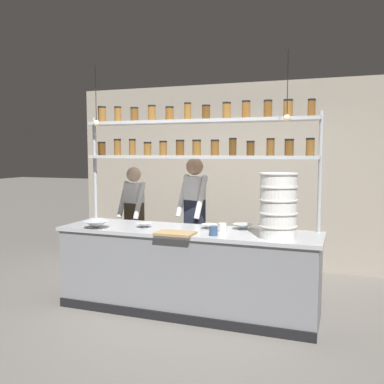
{
  "coord_description": "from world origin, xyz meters",
  "views": [
    {
      "loc": [
        1.63,
        -4.34,
        1.77
      ],
      "look_at": [
        -0.02,
        0.2,
        1.32
      ],
      "focal_mm": 40.0,
      "sensor_mm": 36.0,
      "label": 1
    }
  ],
  "objects_px": {
    "prep_bowl_near_left": "(96,225)",
    "prep_bowl_center_back": "(243,227)",
    "chef_center": "(194,215)",
    "prep_bowl_center_front": "(98,221)",
    "container_stack": "(278,206)",
    "prep_bowl_near_right": "(144,225)",
    "chef_left": "(134,216)",
    "serving_cup_by_board": "(223,227)",
    "spice_shelf_unit": "(197,142)",
    "prep_bowl_far_left": "(210,226)",
    "cutting_board": "(175,233)",
    "serving_cup_front": "(213,231)"
  },
  "relations": [
    {
      "from": "cutting_board",
      "to": "prep_bowl_far_left",
      "type": "bearing_deg",
      "value": 62.13
    },
    {
      "from": "prep_bowl_far_left",
      "to": "prep_bowl_near_right",
      "type": "bearing_deg",
      "value": -166.28
    },
    {
      "from": "container_stack",
      "to": "prep_bowl_near_left",
      "type": "distance_m",
      "value": 2.02
    },
    {
      "from": "prep_bowl_center_back",
      "to": "serving_cup_by_board",
      "type": "bearing_deg",
      "value": -128.33
    },
    {
      "from": "prep_bowl_center_front",
      "to": "container_stack",
      "type": "bearing_deg",
      "value": -4.44
    },
    {
      "from": "prep_bowl_near_right",
      "to": "serving_cup_by_board",
      "type": "relative_size",
      "value": 1.92
    },
    {
      "from": "prep_bowl_near_left",
      "to": "spice_shelf_unit",
      "type": "bearing_deg",
      "value": 31.06
    },
    {
      "from": "prep_bowl_near_left",
      "to": "serving_cup_front",
      "type": "bearing_deg",
      "value": 1.18
    },
    {
      "from": "chef_left",
      "to": "prep_bowl_far_left",
      "type": "distance_m",
      "value": 1.48
    },
    {
      "from": "prep_bowl_center_back",
      "to": "prep_bowl_near_right",
      "type": "height_order",
      "value": "prep_bowl_center_back"
    },
    {
      "from": "prep_bowl_center_front",
      "to": "serving_cup_by_board",
      "type": "xyz_separation_m",
      "value": [
        1.56,
        -0.03,
        0.02
      ]
    },
    {
      "from": "spice_shelf_unit",
      "to": "prep_bowl_center_back",
      "type": "height_order",
      "value": "spice_shelf_unit"
    },
    {
      "from": "prep_bowl_near_right",
      "to": "chef_left",
      "type": "bearing_deg",
      "value": 123.84
    },
    {
      "from": "prep_bowl_near_left",
      "to": "serving_cup_front",
      "type": "xyz_separation_m",
      "value": [
        1.36,
        0.03,
        0.01
      ]
    },
    {
      "from": "cutting_board",
      "to": "prep_bowl_center_back",
      "type": "xyz_separation_m",
      "value": [
        0.59,
        0.53,
        0.02
      ]
    },
    {
      "from": "chef_center",
      "to": "prep_bowl_near_right",
      "type": "relative_size",
      "value": 9.54
    },
    {
      "from": "chef_center",
      "to": "prep_bowl_far_left",
      "type": "distance_m",
      "value": 0.67
    },
    {
      "from": "chef_left",
      "to": "serving_cup_by_board",
      "type": "xyz_separation_m",
      "value": [
        1.49,
        -0.83,
        0.08
      ]
    },
    {
      "from": "chef_left",
      "to": "prep_bowl_far_left",
      "type": "relative_size",
      "value": 8.49
    },
    {
      "from": "prep_bowl_near_right",
      "to": "serving_cup_by_board",
      "type": "height_order",
      "value": "serving_cup_by_board"
    },
    {
      "from": "cutting_board",
      "to": "prep_bowl_center_front",
      "type": "relative_size",
      "value": 2.22
    },
    {
      "from": "prep_bowl_far_left",
      "to": "serving_cup_front",
      "type": "distance_m",
      "value": 0.4
    },
    {
      "from": "prep_bowl_near_right",
      "to": "serving_cup_front",
      "type": "xyz_separation_m",
      "value": [
        0.88,
        -0.19,
        0.03
      ]
    },
    {
      "from": "container_stack",
      "to": "spice_shelf_unit",
      "type": "bearing_deg",
      "value": 155.21
    },
    {
      "from": "serving_cup_front",
      "to": "prep_bowl_center_back",
      "type": "bearing_deg",
      "value": 66.36
    },
    {
      "from": "prep_bowl_center_front",
      "to": "serving_cup_front",
      "type": "distance_m",
      "value": 1.56
    },
    {
      "from": "prep_bowl_near_left",
      "to": "prep_bowl_center_front",
      "type": "distance_m",
      "value": 0.34
    },
    {
      "from": "prep_bowl_near_left",
      "to": "prep_bowl_center_back",
      "type": "xyz_separation_m",
      "value": [
        1.56,
        0.48,
        -0.01
      ]
    },
    {
      "from": "chef_left",
      "to": "prep_bowl_near_left",
      "type": "bearing_deg",
      "value": -72.06
    },
    {
      "from": "spice_shelf_unit",
      "to": "prep_bowl_center_back",
      "type": "xyz_separation_m",
      "value": [
        0.57,
        -0.11,
        -0.94
      ]
    },
    {
      "from": "serving_cup_by_board",
      "to": "prep_bowl_far_left",
      "type": "bearing_deg",
      "value": 145.26
    },
    {
      "from": "prep_bowl_center_back",
      "to": "prep_bowl_far_left",
      "type": "distance_m",
      "value": 0.37
    },
    {
      "from": "chef_center",
      "to": "serving_cup_front",
      "type": "xyz_separation_m",
      "value": [
        0.53,
        -0.93,
        -0.01
      ]
    },
    {
      "from": "prep_bowl_center_front",
      "to": "prep_bowl_near_right",
      "type": "bearing_deg",
      "value": -6.66
    },
    {
      "from": "container_stack",
      "to": "cutting_board",
      "type": "bearing_deg",
      "value": -170.4
    },
    {
      "from": "chef_center",
      "to": "prep_bowl_center_front",
      "type": "bearing_deg",
      "value": -128.9
    },
    {
      "from": "prep_bowl_center_front",
      "to": "serving_cup_by_board",
      "type": "distance_m",
      "value": 1.56
    },
    {
      "from": "spice_shelf_unit",
      "to": "cutting_board",
      "type": "xyz_separation_m",
      "value": [
        -0.02,
        -0.64,
        -0.95
      ]
    },
    {
      "from": "spice_shelf_unit",
      "to": "serving_cup_front",
      "type": "height_order",
      "value": "spice_shelf_unit"
    },
    {
      "from": "spice_shelf_unit",
      "to": "serving_cup_front",
      "type": "distance_m",
      "value": 1.14
    },
    {
      "from": "chef_center",
      "to": "spice_shelf_unit",
      "type": "bearing_deg",
      "value": -47.87
    },
    {
      "from": "prep_bowl_center_front",
      "to": "serving_cup_front",
      "type": "xyz_separation_m",
      "value": [
        1.53,
        -0.27,
        0.03
      ]
    },
    {
      "from": "container_stack",
      "to": "cutting_board",
      "type": "height_order",
      "value": "container_stack"
    },
    {
      "from": "cutting_board",
      "to": "serving_cup_front",
      "type": "distance_m",
      "value": 0.4
    },
    {
      "from": "prep_bowl_near_right",
      "to": "prep_bowl_center_front",
      "type": "bearing_deg",
      "value": 173.34
    },
    {
      "from": "serving_cup_front",
      "to": "chef_left",
      "type": "bearing_deg",
      "value": 143.87
    },
    {
      "from": "chef_center",
      "to": "prep_bowl_near_left",
      "type": "distance_m",
      "value": 1.26
    },
    {
      "from": "container_stack",
      "to": "prep_bowl_near_left",
      "type": "xyz_separation_m",
      "value": [
        -2.0,
        -0.13,
        -0.28
      ]
    },
    {
      "from": "prep_bowl_center_front",
      "to": "prep_bowl_center_back",
      "type": "height_order",
      "value": "prep_bowl_center_back"
    },
    {
      "from": "prep_bowl_near_left",
      "to": "prep_bowl_near_right",
      "type": "height_order",
      "value": "prep_bowl_near_left"
    }
  ]
}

